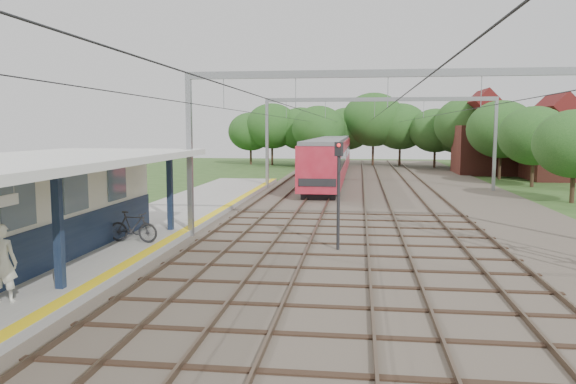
{
  "coord_description": "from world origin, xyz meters",
  "views": [
    {
      "loc": [
        2.11,
        -7.96,
        4.65
      ],
      "look_at": [
        -1.31,
        18.93,
        1.6
      ],
      "focal_mm": 35.0,
      "sensor_mm": 36.0,
      "label": 1
    }
  ],
  "objects_px": {
    "bicycle": "(133,227)",
    "train": "(331,156)",
    "signal_post": "(339,184)",
    "person": "(2,263)"
  },
  "relations": [
    {
      "from": "bicycle",
      "to": "train",
      "type": "distance_m",
      "value": 33.18
    },
    {
      "from": "bicycle",
      "to": "signal_post",
      "type": "height_order",
      "value": "signal_post"
    },
    {
      "from": "train",
      "to": "person",
      "type": "bearing_deg",
      "value": -98.68
    },
    {
      "from": "person",
      "to": "signal_post",
      "type": "distance_m",
      "value": 11.63
    },
    {
      "from": "person",
      "to": "bicycle",
      "type": "relative_size",
      "value": 1.0
    },
    {
      "from": "person",
      "to": "train",
      "type": "distance_m",
      "value": 40.66
    },
    {
      "from": "person",
      "to": "train",
      "type": "xyz_separation_m",
      "value": [
        6.13,
        40.19,
        0.75
      ]
    },
    {
      "from": "bicycle",
      "to": "signal_post",
      "type": "relative_size",
      "value": 0.48
    },
    {
      "from": "bicycle",
      "to": "train",
      "type": "xyz_separation_m",
      "value": [
        5.91,
        32.63,
        1.15
      ]
    },
    {
      "from": "bicycle",
      "to": "train",
      "type": "bearing_deg",
      "value": -5.2
    }
  ]
}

